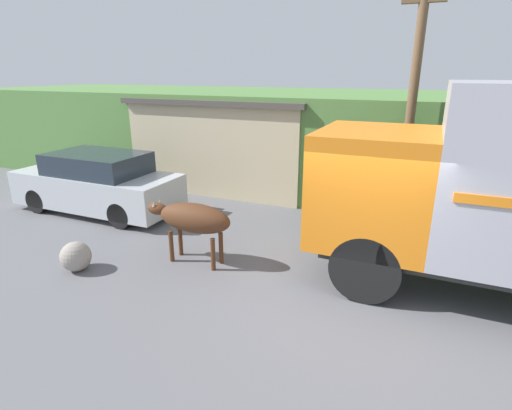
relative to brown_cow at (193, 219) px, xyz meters
The scene contains 8 objects.
ground_plane 3.37m from the brown_cow, ahead, with size 60.00×60.00×0.00m, color slate.
hillside_embankment 7.94m from the brown_cow, 65.91° to the left, with size 32.00×6.41×3.03m.
building_backdrop 5.55m from the brown_cow, 110.55° to the left, with size 5.97×2.70×2.90m.
brown_cow is the anchor object (origin of this frame).
parked_suv 4.37m from the brown_cow, 158.41° to the left, with size 4.64×1.78×1.64m.
pedestrian_on_hill 4.08m from the brown_cow, 67.09° to the left, with size 0.35×0.35×1.66m.
utility_pole 5.56m from the brown_cow, 45.39° to the left, with size 0.90×0.21×5.81m.
roadside_rock 2.37m from the brown_cow, 147.22° to the right, with size 0.58×0.58×0.58m.
Camera 1 is at (0.86, -6.16, 3.72)m, focal length 28.00 mm.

